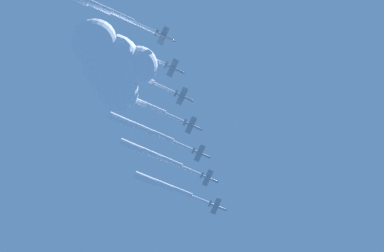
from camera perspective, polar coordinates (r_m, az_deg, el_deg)
name	(u,v)px	position (r m, az deg, el deg)	size (l,w,h in m)	color
jet_lead	(164,185)	(251.30, -3.15, -6.69)	(33.29, 40.63, 4.32)	#9EA3AD
jet_port_inner	(152,154)	(248.10, -4.55, -3.17)	(36.00, 42.64, 4.26)	#9EA3AD
jet_starboard_inner	(142,128)	(241.48, -5.65, -0.27)	(36.01, 42.63, 4.33)	#9EA3AD
jet_port_mid	(136,101)	(238.45, -6.29, 2.80)	(34.02, 40.21, 4.26)	#9EA3AD
jet_starboard_mid	(119,68)	(236.17, -8.19, 6.48)	(37.64, 44.27, 4.29)	#9EA3AD
jet_port_outer	(115,42)	(231.35, -8.68, 9.36)	(34.16, 40.35, 4.38)	#9EA3AD
jet_starboard_outer	(98,7)	(233.13, -10.48, 13.06)	(36.50, 43.93, 4.35)	#9EA3AD
cloud_puff	(113,64)	(228.68, -8.89, 6.86)	(43.45, 32.97, 27.01)	white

